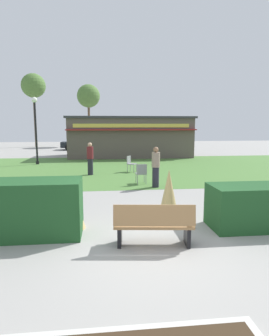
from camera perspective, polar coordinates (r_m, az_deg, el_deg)
The scene contains 16 objects.
ground_plane at distance 6.24m, azimuth 2.70°, elevation -15.79°, with size 80.00×80.00×0.00m, color #999691.
lawn_patch at distance 17.26m, azimuth -3.16°, elevation -0.01°, with size 36.00×12.00×0.01m, color #4C7A38.
park_bench at distance 6.19m, azimuth 3.88°, elevation -11.21°, with size 1.75×0.71×0.95m.
hedge_left at distance 7.07m, azimuth -19.32°, elevation -7.62°, with size 2.14×1.10×1.32m, color #1E4C23.
hedge_right at distance 7.95m, azimuth 24.33°, elevation -6.98°, with size 2.69×1.10×1.09m, color #1E4C23.
ornamental_grass_behind_left at distance 7.31m, azimuth -12.76°, elevation -6.86°, with size 0.72×0.72×1.31m, color tan.
ornamental_grass_behind_right at distance 8.03m, azimuth 6.87°, elevation -5.10°, with size 0.57×0.57×1.37m, color tan.
lamppost_far at distance 19.89m, azimuth -19.20°, elevation 8.58°, with size 0.36×0.36×4.37m.
food_kiosk at distance 23.90m, azimuth -1.00°, elevation 6.32°, with size 10.09×4.86×3.26m.
cafe_chair_west at distance 12.52m, azimuth 1.38°, elevation -0.83°, with size 0.47×0.47×0.89m.
cafe_chair_east at distance 15.77m, azimuth -0.81°, elevation 1.12°, with size 0.60×0.60×0.89m.
person_strolling at distance 14.96m, azimuth -8.87°, elevation 1.90°, with size 0.34×0.34×1.69m.
person_standing at distance 11.84m, azimuth 4.27°, elevation 0.24°, with size 0.34×0.34×1.69m.
parked_car_west_slot at distance 30.76m, azimuth -10.57°, elevation 4.82°, with size 4.24×2.14×1.20m.
tree_left_bg at distance 36.39m, azimuth -9.20°, elevation 13.94°, with size 2.80×2.80×7.52m.
tree_right_bg at distance 36.73m, azimuth -19.57°, elevation 15.14°, with size 2.80×2.80×8.57m.
Camera 1 is at (-0.89, -5.61, 2.57)m, focal length 30.45 mm.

